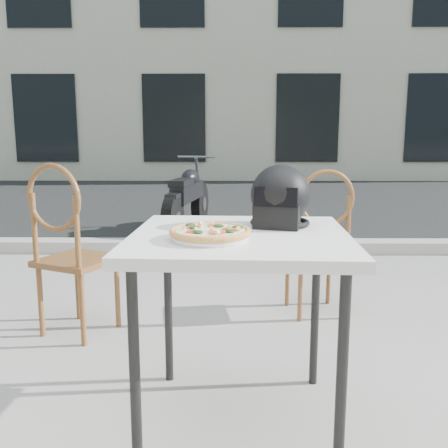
{
  "coord_description": "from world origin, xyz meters",
  "views": [
    {
      "loc": [
        -0.26,
        -2.01,
        1.19
      ],
      "look_at": [
        -0.29,
        -0.16,
        0.86
      ],
      "focal_mm": 40.0,
      "sensor_mm": 36.0,
      "label": 1
    }
  ],
  "objects_px": {
    "helmet": "(280,199)",
    "cafe_chair_side": "(68,242)",
    "cafe_chair_main": "(320,235)",
    "cafe_table_main": "(240,251)",
    "motorcycle": "(188,200)",
    "pizza": "(210,232)",
    "plate": "(210,237)"
  },
  "relations": [
    {
      "from": "helmet",
      "to": "cafe_chair_side",
      "type": "bearing_deg",
      "value": 162.75
    },
    {
      "from": "cafe_chair_side",
      "to": "cafe_chair_main",
      "type": "bearing_deg",
      "value": -142.0
    },
    {
      "from": "cafe_chair_side",
      "to": "helmet",
      "type": "bearing_deg",
      "value": 172.51
    },
    {
      "from": "cafe_table_main",
      "to": "motorcycle",
      "type": "bearing_deg",
      "value": 97.74
    },
    {
      "from": "cafe_table_main",
      "to": "cafe_chair_side",
      "type": "height_order",
      "value": "cafe_chair_side"
    },
    {
      "from": "pizza",
      "to": "cafe_chair_side",
      "type": "xyz_separation_m",
      "value": [
        -0.87,
        1.02,
        -0.26
      ]
    },
    {
      "from": "cafe_chair_main",
      "to": "cafe_chair_side",
      "type": "height_order",
      "value": "cafe_chair_side"
    },
    {
      "from": "helmet",
      "to": "motorcycle",
      "type": "height_order",
      "value": "helmet"
    },
    {
      "from": "plate",
      "to": "pizza",
      "type": "height_order",
      "value": "pizza"
    },
    {
      "from": "motorcycle",
      "to": "cafe_table_main",
      "type": "bearing_deg",
      "value": -72.55
    },
    {
      "from": "plate",
      "to": "motorcycle",
      "type": "relative_size",
      "value": 0.2
    },
    {
      "from": "pizza",
      "to": "cafe_chair_main",
      "type": "relative_size",
      "value": 0.35
    },
    {
      "from": "pizza",
      "to": "motorcycle",
      "type": "relative_size",
      "value": 0.19
    },
    {
      "from": "cafe_chair_main",
      "to": "motorcycle",
      "type": "height_order",
      "value": "cafe_chair_main"
    },
    {
      "from": "cafe_chair_main",
      "to": "helmet",
      "type": "bearing_deg",
      "value": 61.83
    },
    {
      "from": "helmet",
      "to": "cafe_chair_main",
      "type": "xyz_separation_m",
      "value": [
        0.38,
        1.09,
        -0.38
      ]
    },
    {
      "from": "plate",
      "to": "cafe_table_main",
      "type": "bearing_deg",
      "value": 47.26
    },
    {
      "from": "cafe_chair_main",
      "to": "motorcycle",
      "type": "relative_size",
      "value": 0.53
    },
    {
      "from": "motorcycle",
      "to": "plate",
      "type": "bearing_deg",
      "value": -74.29
    },
    {
      "from": "helmet",
      "to": "cafe_chair_main",
      "type": "height_order",
      "value": "helmet"
    },
    {
      "from": "pizza",
      "to": "motorcycle",
      "type": "bearing_deg",
      "value": 96.01
    },
    {
      "from": "pizza",
      "to": "cafe_chair_main",
      "type": "xyz_separation_m",
      "value": [
        0.66,
        1.38,
        -0.29
      ]
    },
    {
      "from": "plate",
      "to": "pizza",
      "type": "xyz_separation_m",
      "value": [
        0.0,
        0.0,
        0.02
      ]
    },
    {
      "from": "plate",
      "to": "cafe_chair_side",
      "type": "distance_m",
      "value": 1.36
    },
    {
      "from": "cafe_chair_main",
      "to": "cafe_chair_side",
      "type": "xyz_separation_m",
      "value": [
        -1.53,
        -0.36,
        0.03
      ]
    },
    {
      "from": "helmet",
      "to": "cafe_chair_main",
      "type": "distance_m",
      "value": 1.21
    },
    {
      "from": "helmet",
      "to": "plate",
      "type": "bearing_deg",
      "value": -119.09
    },
    {
      "from": "plate",
      "to": "cafe_chair_main",
      "type": "bearing_deg",
      "value": 64.44
    },
    {
      "from": "cafe_chair_main",
      "to": "motorcycle",
      "type": "distance_m",
      "value": 3.01
    },
    {
      "from": "cafe_table_main",
      "to": "cafe_chair_side",
      "type": "bearing_deg",
      "value": 137.46
    },
    {
      "from": "cafe_chair_main",
      "to": "plate",
      "type": "bearing_deg",
      "value": 55.34
    },
    {
      "from": "cafe_table_main",
      "to": "helmet",
      "type": "height_order",
      "value": "helmet"
    }
  ]
}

